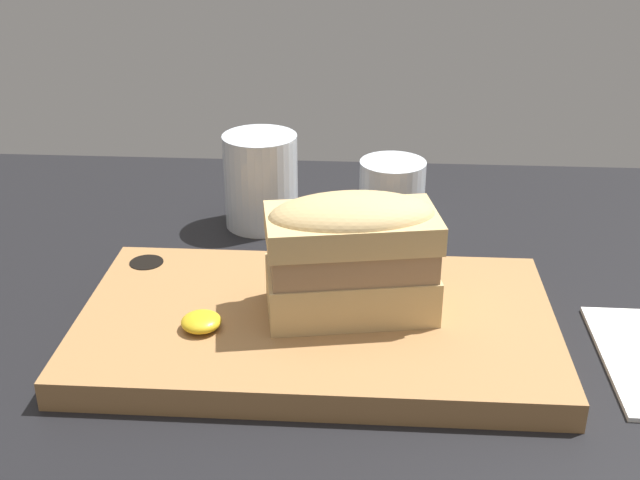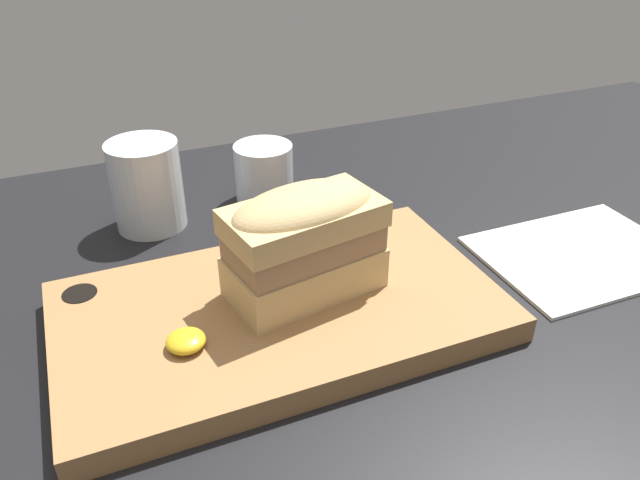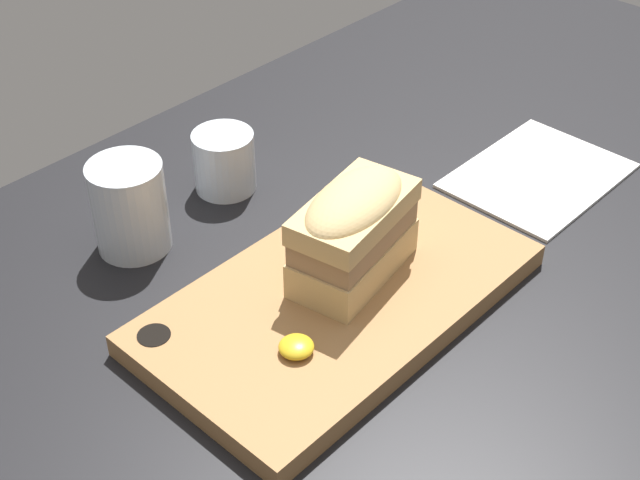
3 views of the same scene
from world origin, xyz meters
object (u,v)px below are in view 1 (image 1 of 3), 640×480
at_px(serving_board, 316,325).
at_px(sandwich, 351,251).
at_px(water_glass, 261,186).
at_px(wine_glass, 392,195).

height_order(serving_board, sandwich, sandwich).
bearing_deg(serving_board, water_glass, 108.28).
relative_size(sandwich, wine_glass, 2.05).
distance_m(sandwich, wine_glass, 0.24).
bearing_deg(serving_board, sandwich, 11.83).
distance_m(serving_board, sandwich, 0.07).
xyz_separation_m(water_glass, wine_glass, (0.14, 0.01, -0.01)).
height_order(sandwich, wine_glass, sandwich).
relative_size(sandwich, water_glass, 1.45).
distance_m(serving_board, wine_glass, 0.25).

